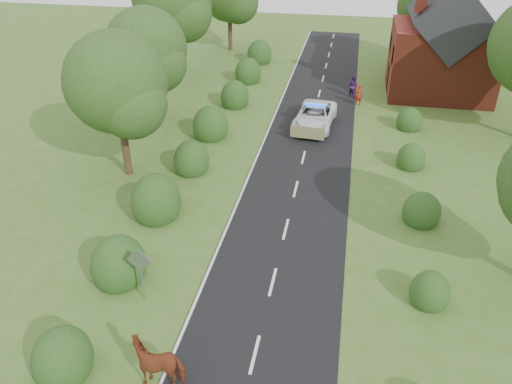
% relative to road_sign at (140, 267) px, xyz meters
% --- Properties ---
extents(ground, '(120.00, 120.00, 0.00)m').
position_rel_road_sign_xyz_m(ground, '(5.00, -2.00, -1.65)').
color(ground, '#43631F').
extents(road, '(6.00, 70.00, 0.02)m').
position_rel_road_sign_xyz_m(road, '(5.00, 13.00, -1.64)').
color(road, black).
rests_on(road, ground).
extents(road_markings, '(4.96, 70.00, 0.01)m').
position_rel_road_sign_xyz_m(road_markings, '(3.40, 10.93, -1.63)').
color(road_markings, white).
rests_on(road_markings, road).
extents(hedgerow_left, '(2.75, 50.41, 3.00)m').
position_rel_road_sign_xyz_m(hedgerow_left, '(-1.51, 9.69, -0.91)').
color(hedgerow_left, '#1F3112').
rests_on(hedgerow_left, ground).
extents(hedgerow_right, '(2.10, 45.78, 2.10)m').
position_rel_road_sign_xyz_m(hedgerow_right, '(11.60, 9.21, -1.10)').
color(hedgerow_right, '#1F3112').
rests_on(hedgerow_right, ground).
extents(tree_left_a, '(5.74, 5.60, 8.38)m').
position_rel_road_sign_xyz_m(tree_left_a, '(-4.75, 9.86, 3.69)').
color(tree_left_a, '#332316').
rests_on(tree_left_a, ground).
extents(tree_left_b, '(5.74, 5.60, 8.07)m').
position_rel_road_sign_xyz_m(tree_left_b, '(-6.25, 17.86, 3.39)').
color(tree_left_b, '#332316').
rests_on(tree_left_b, ground).
extents(tree_left_c, '(6.97, 6.80, 10.22)m').
position_rel_road_sign_xyz_m(tree_left_c, '(-7.70, 27.83, 4.88)').
color(tree_left_c, '#332316').
rests_on(tree_left_c, ground).
extents(tree_right_c, '(6.15, 6.00, 8.58)m').
position_rel_road_sign_xyz_m(tree_right_c, '(14.27, 35.85, 3.69)').
color(tree_right_c, '#332316').
rests_on(tree_right_c, ground).
extents(road_sign, '(1.06, 0.08, 2.53)m').
position_rel_road_sign_xyz_m(road_sign, '(0.00, 0.00, 0.00)').
color(road_sign, gray).
rests_on(road_sign, ground).
extents(house, '(8.00, 7.40, 9.17)m').
position_rel_road_sign_xyz_m(house, '(14.49, 28.00, 2.13)').
color(house, maroon).
rests_on(house, ground).
extents(cow, '(2.31, 1.49, 1.52)m').
position_rel_road_sign_xyz_m(cow, '(2.04, -3.57, -0.89)').
color(cow, brown).
rests_on(cow, ground).
extents(police_van, '(3.02, 5.78, 1.69)m').
position_rel_road_sign_xyz_m(police_van, '(5.21, 19.10, -0.88)').
color(police_van, white).
rests_on(police_van, ground).
extents(pedestrian_red, '(0.72, 0.60, 1.68)m').
position_rel_road_sign_xyz_m(pedestrian_red, '(8.19, 24.01, -0.81)').
color(pedestrian_red, '#A12515').
rests_on(pedestrian_red, ground).
extents(pedestrian_purple, '(1.10, 1.09, 1.79)m').
position_rel_road_sign_xyz_m(pedestrian_purple, '(7.70, 25.85, -0.76)').
color(pedestrian_purple, '#411A58').
rests_on(pedestrian_purple, ground).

